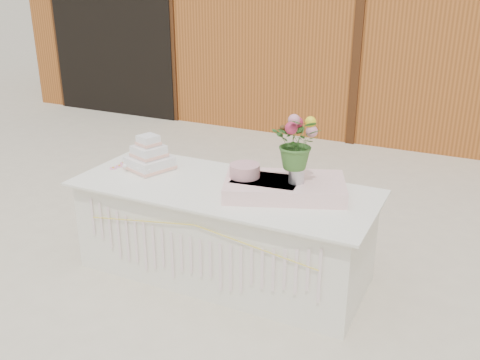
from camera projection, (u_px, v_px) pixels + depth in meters
name	position (u px, v px, depth m)	size (l,w,h in m)	color
ground	(224.00, 272.00, 4.46)	(80.00, 80.00, 0.00)	beige
barn	(388.00, 14.00, 8.88)	(12.60, 4.60, 3.30)	#A75A23
cake_table	(224.00, 231.00, 4.32)	(2.40, 1.00, 0.77)	white
wedding_cake	(149.00, 158.00, 4.51)	(0.42, 0.42, 0.30)	white
pink_cake_stand	(245.00, 176.00, 4.07)	(0.29, 0.29, 0.21)	white
satin_runner	(285.00, 187.00, 4.02)	(0.90, 0.52, 0.11)	#FFD0CD
flower_vase	(297.00, 172.00, 3.93)	(0.12, 0.12, 0.16)	#BBBBC0
bouquet	(298.00, 136.00, 3.83)	(0.36, 0.31, 0.40)	#3B6A2A
loose_flowers	(121.00, 163.00, 4.68)	(0.12, 0.30, 0.02)	pink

